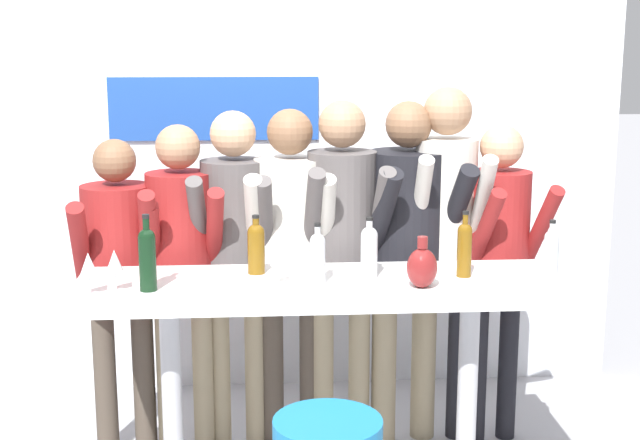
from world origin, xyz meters
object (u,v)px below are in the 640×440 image
Objects in this scene: person_center at (291,241)px; wine_bottle_4 at (147,256)px; wine_bottle_5 at (464,247)px; wine_glass_0 at (278,256)px; wine_glass_1 at (88,265)px; person_center_right at (342,235)px; person_left at (181,252)px; wine_glass_2 at (114,262)px; person_rightmost at (498,247)px; tasting_table at (321,318)px; person_far_left at (119,263)px; wine_bottle_3 at (369,249)px; wine_bottle_1 at (551,252)px; wine_bottle_2 at (318,256)px; person_far_right at (445,221)px; wine_bottle_0 at (256,246)px; person_right at (407,237)px; person_center_left at (235,241)px; decorative_vase at (422,267)px.

person_center is 5.36× the size of wine_bottle_4.
wine_bottle_5 reaches higher than wine_glass_0.
wine_glass_0 is 0.78m from wine_glass_1.
person_left is at bearing 177.57° from person_center_right.
wine_glass_2 is at bearing -175.63° from wine_glass_0.
person_rightmost reaches higher than wine_bottle_4.
person_far_left reaches higher than tasting_table.
person_left is at bearing 149.16° from wine_bottle_3.
wine_bottle_5 reaches higher than wine_glass_2.
wine_bottle_5 is 1.67× the size of wine_glass_0.
person_left is 6.21× the size of wine_bottle_3.
wine_glass_1 is (-1.97, -0.10, 0.00)m from wine_bottle_1.
wine_bottle_3 is at bearing 21.07° from wine_bottle_2.
person_center_right is 0.53m from person_far_right.
wine_glass_1 is at bearing -176.95° from wine_bottle_1.
wine_bottle_3 reaches higher than tasting_table.
person_far_left is at bearing 147.96° from wine_bottle_0.
wine_bottle_2 is at bearing -173.91° from wine_bottle_5.
person_right reaches higher than person_far_left.
person_left is 1.02m from wine_bottle_3.
wine_bottle_4 is (-1.40, -0.71, 0.02)m from person_far_right.
wine_glass_0 is (-0.86, -0.66, -0.00)m from person_far_right.
tasting_table is at bearing -135.07° from person_far_right.
tasting_table is at bearing -177.82° from wine_bottle_5.
tasting_table is at bearing 8.10° from wine_bottle_4.
person_far_left is 1.29m from wine_bottle_3.
wine_bottle_5 is at bearing -26.84° from person_center_left.
person_far_left is at bearing 156.05° from wine_bottle_3.
wine_glass_1 is at bearing -136.60° from person_center.
wine_bottle_3 is at bearing -126.29° from person_far_right.
wine_bottle_4 is 0.14m from wine_glass_2.
person_right reaches higher than wine_bottle_5.
wine_glass_2 is at bearing -152.53° from person_far_right.
person_center is 0.59m from person_right.
person_center_right is 6.77× the size of wine_bottle_1.
person_rightmost is at bearing 1.20° from person_center_left.
person_left is 9.45× the size of wine_glass_0.
wine_glass_0 is (-0.17, -0.01, 0.00)m from wine_bottle_2.
wine_bottle_5 is (-0.37, 0.07, 0.01)m from wine_bottle_1.
wine_bottle_1 is 1.97m from wine_glass_1.
decorative_vase is at bearing -106.19° from person_far_right.
person_far_left is at bearing 172.68° from person_left.
wine_bottle_0 is 0.64m from wine_glass_2.
person_center_left is at bearing 102.96° from wine_bottle_0.
wine_bottle_5 is at bearing 36.59° from decorative_vase.
wine_bottle_0 is (0.67, -0.42, 0.18)m from person_far_left.
person_center_right is at bearing -1.10° from person_center_left.
person_rightmost is (1.89, 0.01, 0.05)m from person_far_left.
person_rightmost is 1.29m from wine_glass_0.
tasting_table is 9.71× the size of decorative_vase.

